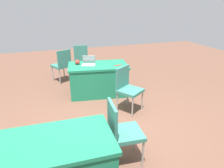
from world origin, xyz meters
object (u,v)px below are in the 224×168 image
chair_near_front (127,87)px  yarn_ball (77,62)px  chair_tucked_right (62,64)px  chair_aisle (81,57)px  table_foreground (98,79)px  laptop_silver (89,63)px  scissors_red (118,65)px  chair_tucked_left (121,129)px

chair_near_front → yarn_ball: size_ratio=8.02×
chair_tucked_right → chair_aisle: (-0.64, -0.53, -0.00)m
table_foreground → laptop_silver: 0.47m
scissors_red → chair_near_front: bearing=71.1°
chair_near_front → table_foreground: bearing=-104.7°
table_foreground → chair_tucked_left: 2.44m
yarn_ball → scissors_red: size_ratio=0.66×
chair_tucked_right → chair_aisle: chair_tucked_right is taller
chair_aisle → scissors_red: (-0.56, 1.85, 0.22)m
chair_tucked_left → yarn_ball: chair_tucked_left is taller
table_foreground → chair_near_front: bearing=108.7°
chair_near_front → chair_tucked_right: bearing=-96.1°
yarn_ball → scissors_red: bearing=156.9°
laptop_silver → scissors_red: 0.72m
table_foreground → yarn_ball: size_ratio=12.94×
chair_tucked_right → scissors_red: size_ratio=5.28×
yarn_ball → chair_near_front: bearing=124.0°
chair_near_front → laptop_silver: size_ratio=2.44×
chair_tucked_right → yarn_ball: (-0.29, 0.93, 0.27)m
chair_near_front → chair_aisle: size_ratio=1.01×
chair_tucked_right → scissors_red: 1.80m
chair_tucked_right → yarn_ball: bearing=-99.5°
chair_near_front → chair_tucked_right: (1.11, -2.14, -0.00)m
laptop_silver → scissors_red: size_ratio=2.16×
table_foreground → laptop_silver: laptop_silver is taller
chair_tucked_left → chair_aisle: (-0.19, -4.06, -0.01)m
chair_near_front → scissors_red: (-0.09, -0.82, 0.22)m
table_foreground → chair_aisle: chair_aisle is taller
chair_tucked_right → laptop_silver: laptop_silver is taller
chair_near_front → chair_tucked_left: 1.53m
chair_aisle → laptop_silver: laptop_silver is taller
chair_near_front → laptop_silver: laptop_silver is taller
laptop_silver → scissors_red: bearing=172.9°
laptop_silver → yarn_ball: (0.26, -0.09, 0.02)m
chair_tucked_left → yarn_ball: (0.15, -2.59, 0.27)m
yarn_ball → chair_aisle: bearing=-103.3°
table_foreground → chair_near_front: 1.10m
chair_near_front → yarn_ball: chair_near_front is taller
chair_aisle → laptop_silver: 1.58m
chair_near_front → chair_tucked_right: size_ratio=1.00×
table_foreground → yarn_ball: (0.47, -0.18, 0.44)m
chair_aisle → yarn_ball: size_ratio=7.98×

